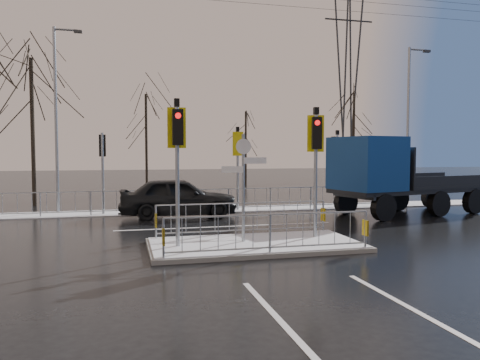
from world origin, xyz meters
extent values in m
plane|color=black|center=(0.00, 0.00, 0.00)|extent=(120.00, 120.00, 0.00)
cube|color=white|center=(0.00, 8.60, 0.02)|extent=(30.00, 2.00, 0.04)
cube|color=silver|center=(-1.20, -5.50, 0.00)|extent=(0.12, 4.00, 0.01)
cube|color=silver|center=(1.20, -5.50, 0.00)|extent=(0.12, 4.00, 0.01)
cube|color=silver|center=(0.00, 3.80, 0.00)|extent=(8.00, 0.15, 0.01)
cube|color=slate|center=(0.00, 0.00, 0.06)|extent=(6.00, 3.00, 0.12)
cube|color=white|center=(0.00, 0.00, 0.14)|extent=(5.85, 2.85, 0.03)
cube|color=gold|center=(-2.70, -1.38, 0.67)|extent=(0.05, 0.28, 0.42)
cube|color=gold|center=(2.70, -1.38, 0.67)|extent=(0.05, 0.28, 0.42)
cube|color=gold|center=(-2.70, 1.38, 0.67)|extent=(0.05, 0.28, 0.42)
cube|color=gold|center=(2.70, 1.38, 0.67)|extent=(0.05, 0.28, 0.42)
cylinder|color=gray|center=(-2.20, 0.00, 2.02)|extent=(0.11, 0.11, 3.80)
cube|color=black|center=(-2.20, -0.18, 3.37)|extent=(0.28, 0.22, 0.95)
cylinder|color=red|center=(-2.20, -0.29, 3.67)|extent=(0.16, 0.04, 0.16)
cube|color=yellow|center=(-2.20, 0.07, 3.37)|extent=(0.50, 0.03, 1.10)
cube|color=black|center=(-2.20, 0.00, 4.04)|extent=(0.14, 0.14, 0.22)
cylinder|color=gray|center=(2.00, 0.40, 1.97)|extent=(0.11, 0.11, 3.70)
cube|color=black|center=(1.95, 0.23, 3.27)|extent=(0.33, 0.28, 0.95)
cylinder|color=red|center=(1.93, 0.12, 3.57)|extent=(0.16, 0.08, 0.16)
cube|color=yellow|center=(2.02, 0.47, 3.27)|extent=(0.49, 0.16, 1.10)
cube|color=black|center=(2.00, 0.40, 3.94)|extent=(0.14, 0.14, 0.22)
cylinder|color=gray|center=(-0.30, 0.20, 1.67)|extent=(0.09, 0.09, 3.10)
cube|color=silver|center=(0.05, 0.20, 2.47)|extent=(0.70, 0.14, 0.18)
cube|color=silver|center=(-0.62, 0.20, 2.22)|extent=(0.62, 0.15, 0.18)
cylinder|color=silver|center=(-0.30, 0.17, 2.87)|extent=(0.44, 0.03, 0.44)
cylinder|color=gray|center=(-4.50, 8.30, 1.79)|extent=(0.11, 0.11, 3.50)
cube|color=black|center=(-4.50, 8.48, 2.99)|extent=(0.28, 0.22, 0.95)
cylinder|color=red|center=(-4.50, 8.59, 3.29)|extent=(0.16, 0.04, 0.16)
cylinder|color=gray|center=(1.50, 8.30, 1.84)|extent=(0.11, 0.11, 3.60)
cube|color=black|center=(1.50, 8.48, 3.09)|extent=(0.28, 0.22, 0.95)
cylinder|color=red|center=(1.50, 8.59, 3.39)|extent=(0.16, 0.04, 0.16)
cube|color=yellow|center=(1.50, 8.23, 3.09)|extent=(0.50, 0.03, 1.10)
cube|color=black|center=(1.50, 8.30, 3.76)|extent=(0.14, 0.14, 0.22)
cylinder|color=gray|center=(6.50, 8.30, 1.79)|extent=(0.11, 0.11, 3.50)
cube|color=black|center=(6.45, 8.47, 2.99)|extent=(0.33, 0.28, 0.95)
cylinder|color=red|center=(6.43, 8.58, 3.29)|extent=(0.16, 0.08, 0.16)
cube|color=black|center=(6.50, 8.30, 3.66)|extent=(0.14, 0.14, 0.22)
imported|color=black|center=(-1.41, 6.75, 0.83)|extent=(4.94, 2.15, 1.66)
cylinder|color=black|center=(6.23, 3.59, 0.54)|extent=(1.13, 0.55, 1.09)
cylinder|color=black|center=(5.75, 5.82, 0.54)|extent=(1.13, 0.55, 1.09)
cylinder|color=black|center=(9.21, 4.24, 0.54)|extent=(1.13, 0.55, 1.09)
cylinder|color=black|center=(8.72, 6.47, 0.54)|extent=(1.13, 0.55, 1.09)
cylinder|color=black|center=(11.33, 4.71, 0.54)|extent=(1.13, 0.55, 1.09)
cylinder|color=black|center=(10.84, 6.94, 0.54)|extent=(1.13, 0.55, 1.09)
cube|color=black|center=(8.54, 5.26, 1.07)|extent=(7.55, 3.98, 0.17)
cube|color=navy|center=(6.10, 4.73, 2.24)|extent=(2.68, 3.02, 2.17)
cube|color=black|center=(7.13, 4.95, 2.68)|extent=(0.51, 2.13, 1.20)
cube|color=#2D3033|center=(5.46, 4.59, 1.03)|extent=(0.66, 2.47, 0.38)
cube|color=black|center=(9.71, 5.52, 1.22)|extent=(5.23, 3.57, 0.13)
cube|color=black|center=(7.42, 5.02, 2.09)|extent=(0.64, 2.57, 1.63)
cylinder|color=black|center=(-8.00, 12.50, 3.68)|extent=(0.20, 0.20, 7.36)
cylinder|color=black|center=(-2.00, 22.00, 3.45)|extent=(0.19, 0.19, 6.90)
cylinder|color=black|center=(6.00, 24.00, 2.99)|extent=(0.16, 0.16, 5.98)
cylinder|color=black|center=(14.00, 21.00, 3.68)|extent=(0.20, 0.20, 7.36)
cylinder|color=gray|center=(10.50, 8.50, 4.00)|extent=(0.14, 0.14, 8.00)
cylinder|color=gray|center=(11.00, 8.50, 7.90)|extent=(1.00, 0.10, 0.10)
cube|color=#2D3033|center=(11.50, 8.50, 7.85)|extent=(0.35, 0.18, 0.12)
cylinder|color=gray|center=(-6.50, 9.50, 4.10)|extent=(0.14, 0.14, 8.20)
cylinder|color=gray|center=(-6.00, 9.50, 8.10)|extent=(1.00, 0.10, 0.10)
cube|color=#2D3033|center=(-5.50, 9.50, 8.05)|extent=(0.35, 0.18, 0.12)
cylinder|color=#2D3033|center=(18.60, 30.60, 10.00)|extent=(1.18, 1.18, 19.97)
cylinder|color=#2D3033|center=(17.40, 30.60, 10.00)|extent=(1.18, 1.18, 19.97)
cylinder|color=#2D3033|center=(18.60, 29.40, 10.00)|extent=(1.18, 1.18, 19.97)
cylinder|color=#2D3033|center=(17.40, 29.40, 10.00)|extent=(1.18, 1.18, 19.97)
cylinder|color=#2D3033|center=(18.00, 30.00, 15.60)|extent=(5.00, 0.16, 0.16)
camera|label=1|loc=(-3.60, -12.69, 2.72)|focal=35.00mm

